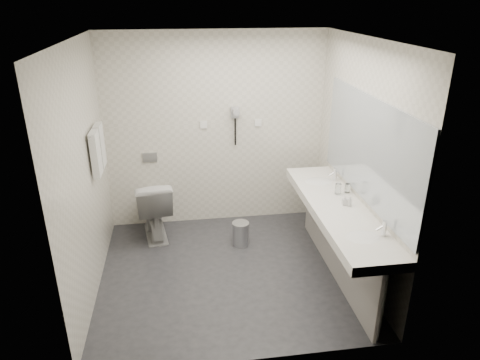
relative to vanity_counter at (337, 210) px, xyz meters
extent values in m
plane|color=#29292E|center=(-1.12, 0.20, -0.80)|extent=(2.80, 2.80, 0.00)
plane|color=silver|center=(-1.12, 0.20, 1.70)|extent=(2.80, 2.80, 0.00)
plane|color=silver|center=(-1.12, 1.50, 0.45)|extent=(2.80, 0.00, 2.80)
plane|color=silver|center=(-1.12, -1.10, 0.45)|extent=(2.80, 0.00, 2.80)
plane|color=silver|center=(-2.52, 0.20, 0.45)|extent=(0.00, 2.60, 2.60)
plane|color=silver|center=(0.27, 0.20, 0.45)|extent=(0.00, 2.60, 2.60)
cube|color=white|center=(0.00, 0.00, 0.00)|extent=(0.55, 2.20, 0.10)
cube|color=gray|center=(0.02, 0.00, -0.42)|extent=(0.03, 2.15, 0.75)
cylinder|color=silver|center=(0.05, -1.04, -0.42)|extent=(0.06, 0.06, 0.75)
cylinder|color=silver|center=(0.05, 1.04, -0.42)|extent=(0.06, 0.06, 0.75)
cube|color=#B2BCC6|center=(0.26, 0.00, 0.65)|extent=(0.02, 2.20, 1.05)
ellipsoid|color=white|center=(0.00, -0.65, 0.04)|extent=(0.40, 0.31, 0.05)
ellipsoid|color=white|center=(0.00, 0.65, 0.04)|extent=(0.40, 0.31, 0.05)
cylinder|color=silver|center=(0.19, -0.65, 0.12)|extent=(0.04, 0.04, 0.15)
cylinder|color=silver|center=(0.19, 0.65, 0.12)|extent=(0.04, 0.04, 0.15)
imported|color=beige|center=(0.07, 0.00, 0.10)|extent=(0.05, 0.05, 0.11)
imported|color=beige|center=(0.11, -0.02, 0.11)|extent=(0.06, 0.06, 0.12)
cylinder|color=silver|center=(0.10, 0.27, 0.11)|extent=(0.07, 0.07, 0.12)
cylinder|color=silver|center=(0.21, 0.30, 0.10)|extent=(0.07, 0.07, 0.10)
imported|color=white|center=(-1.96, 1.17, -0.41)|extent=(0.55, 0.83, 0.78)
cube|color=#B2B5BA|center=(-1.98, 1.49, 0.15)|extent=(0.18, 0.02, 0.12)
cylinder|color=#B2B5BA|center=(-0.91, 0.77, -0.65)|extent=(0.27, 0.27, 0.29)
cylinder|color=#B2B5BA|center=(-0.91, 0.77, -0.50)|extent=(0.21, 0.21, 0.02)
cylinder|color=silver|center=(-2.47, 0.75, 0.75)|extent=(0.02, 0.62, 0.02)
cube|color=silver|center=(-2.46, 0.61, 0.53)|extent=(0.07, 0.24, 0.48)
cube|color=silver|center=(-2.46, 0.89, 0.53)|extent=(0.07, 0.24, 0.48)
cube|color=#9B9BA0|center=(-0.88, 1.47, 0.70)|extent=(0.10, 0.04, 0.14)
cylinder|color=#9B9BA0|center=(-0.88, 1.40, 0.73)|extent=(0.08, 0.14, 0.08)
cylinder|color=black|center=(-0.88, 1.46, 0.45)|extent=(0.02, 0.02, 0.35)
cube|color=white|center=(-1.27, 1.49, 0.55)|extent=(0.09, 0.02, 0.09)
cube|color=white|center=(-0.57, 1.49, 0.55)|extent=(0.09, 0.02, 0.09)
camera|label=1|loc=(-1.59, -3.89, 2.07)|focal=32.81mm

